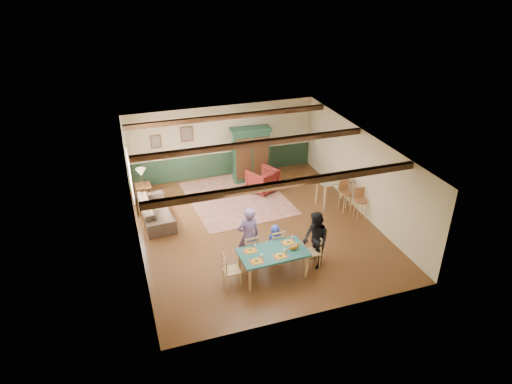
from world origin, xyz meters
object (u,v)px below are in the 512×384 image
object	(u,v)px
bar_stool_right	(361,204)
counter_table	(334,192)
dining_chair_end_right	(311,251)
cat	(294,247)
dining_chair_far_left	(250,249)
sofa	(156,210)
armoire	(251,154)
dining_chair_far_right	(276,243)
armchair	(263,180)
person_child	(275,241)
person_man	(248,236)
bar_stool_left	(346,197)
dining_table	(273,263)
dining_chair_end_left	(232,270)
person_woman	(315,240)
end_table	(144,193)
table_lamp	(141,177)

from	to	relation	value
bar_stool_right	counter_table	bearing A→B (deg)	114.25
dining_chair_end_right	cat	distance (m)	0.69
dining_chair_far_left	sofa	xyz separation A→B (m)	(-2.09, 3.13, -0.14)
armoire	counter_table	xyz separation A→B (m)	(2.03, -2.69, -0.54)
dining_chair_far_left	dining_chair_far_right	size ratio (longest dim) A/B	1.00
armchair	dining_chair_far_right	bearing A→B (deg)	49.10
dining_chair_far_right	person_child	xyz separation A→B (m)	(-0.00, 0.08, 0.03)
person_man	armchair	size ratio (longest dim) A/B	1.82
counter_table	bar_stool_left	bearing A→B (deg)	-70.27
armchair	dining_chair_far_left	bearing A→B (deg)	39.12
dining_table	sofa	xyz separation A→B (m)	(-2.51, 3.81, -0.04)
dining_chair_far_left	dining_chair_end_left	world-z (taller)	same
person_woman	bar_stool_right	size ratio (longest dim) A/B	1.59
person_man	dining_chair_end_left	bearing A→B (deg)	46.85
armoire	dining_table	bearing A→B (deg)	-98.24
dining_chair_far_right	person_man	world-z (taller)	person_man
dining_chair_far_left	person_woman	xyz separation A→B (m)	(1.62, -0.64, 0.34)
person_man	end_table	world-z (taller)	person_man
armchair	sofa	size ratio (longest dim) A/B	0.41
dining_chair_end_left	bar_stool_left	size ratio (longest dim) A/B	0.88
dining_chair_end_right	counter_table	size ratio (longest dim) A/B	0.80
dining_table	person_man	bearing A→B (deg)	118.75
table_lamp	counter_table	world-z (taller)	table_lamp
counter_table	bar_stool_left	xyz separation A→B (m)	(0.17, -0.48, 0.04)
armoire	sofa	world-z (taller)	armoire
dining_table	person_child	world-z (taller)	person_child
dining_table	armchair	size ratio (longest dim) A/B	1.90
dining_chair_far_right	dining_table	bearing A→B (deg)	60.95
dining_chair_end_left	armchair	xyz separation A→B (m)	(2.44, 4.65, -0.04)
dining_chair_end_right	table_lamp	size ratio (longest dim) A/B	1.56
dining_table	end_table	distance (m)	5.79
table_lamp	bar_stool_right	distance (m)	7.17
dining_chair_end_right	bar_stool_left	xyz separation A→B (m)	(2.29, 2.37, 0.06)
person_child	counter_table	xyz separation A→B (m)	(2.87, 2.10, -0.01)
person_woman	cat	xyz separation A→B (m)	(-0.67, -0.12, 0.01)
person_woman	counter_table	size ratio (longest dim) A/B	1.40
table_lamp	sofa	bearing A→B (deg)	-79.22
armchair	table_lamp	world-z (taller)	table_lamp
person_woman	dining_chair_end_left	bearing A→B (deg)	-90.00
dining_chair_far_left	person_woman	bearing A→B (deg)	156.43
armoire	table_lamp	world-z (taller)	armoire
end_table	dining_chair_end_left	bearing A→B (deg)	-72.29
cat	bar_stool_right	distance (m)	3.65
dining_chair_far_right	sofa	world-z (taller)	dining_chair_far_right
dining_chair_far_right	cat	distance (m)	0.88
counter_table	dining_chair_end_right	bearing A→B (deg)	-126.61
armoire	table_lamp	size ratio (longest dim) A/B	3.45
dining_table	cat	size ratio (longest dim) A/B	5.00
person_man	bar_stool_left	xyz separation A→B (m)	(3.81, 1.65, -0.31)
armchair	table_lamp	distance (m)	4.14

